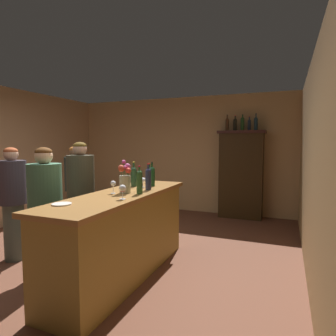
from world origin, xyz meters
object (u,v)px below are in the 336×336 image
object	(u,v)px
wine_glass_rear	(122,189)
display_bottle_right	(256,123)
wine_glass_mid	(113,184)
display_bottle_midright	(249,124)
wine_bottle_syrah	(134,176)
display_bottle_center	(242,123)
bar_counter	(122,235)
patron_redhead	(13,199)
flower_arrangement	(125,179)
display_cabinet	(241,173)
display_bottle_midleft	(235,124)
wine_glass_front	(143,180)
display_bottle_left	(227,124)
patron_tall	(81,193)
patron_by_cabinet	(45,206)
wine_bottle_malbec	(149,174)
wine_bottle_riesling	(148,178)
wine_bottle_pinot	(152,175)
patron_in_grey	(75,187)
cheese_plate	(62,204)
wine_bottle_merlot	(140,181)

from	to	relation	value
wine_glass_rear	display_bottle_right	distance (m)	3.85
wine_glass_mid	display_bottle_right	world-z (taller)	display_bottle_right
display_bottle_midright	display_bottle_right	bearing A→B (deg)	-0.00
wine_bottle_syrah	display_bottle_midright	world-z (taller)	display_bottle_midright
display_bottle_center	bar_counter	bearing A→B (deg)	-104.86
wine_glass_rear	display_bottle_center	world-z (taller)	display_bottle_center
display_bottle_center	patron_redhead	xyz separation A→B (m)	(-2.49, -3.42, -1.16)
wine_glass_mid	flower_arrangement	world-z (taller)	flower_arrangement
display_cabinet	display_bottle_midleft	world-z (taller)	display_bottle_midleft
display_cabinet	patron_redhead	distance (m)	4.23
wine_glass_front	display_bottle_left	world-z (taller)	display_bottle_left
patron_tall	patron_by_cabinet	world-z (taller)	patron_tall
wine_bottle_malbec	wine_bottle_riesling	size ratio (longest dim) A/B	0.85
wine_bottle_syrah	display_bottle_right	distance (m)	3.19
wine_bottle_pinot	display_bottle_midleft	distance (m)	2.89
display_bottle_midright	patron_in_grey	xyz separation A→B (m)	(-2.58, -2.23, -1.13)
bar_counter	display_bottle_midleft	size ratio (longest dim) A/B	7.41
wine_glass_rear	cheese_plate	bearing A→B (deg)	-130.97
wine_bottle_pinot	wine_bottle_syrah	bearing A→B (deg)	-154.05
wine_glass_rear	wine_bottle_riesling	bearing A→B (deg)	91.68
wine_glass_mid	display_bottle_midleft	size ratio (longest dim) A/B	0.47
display_bottle_midleft	patron_redhead	xyz separation A→B (m)	(-2.34, -3.42, -1.15)
wine_bottle_malbec	wine_glass_front	bearing A→B (deg)	-73.85
display_bottle_left	patron_by_cabinet	distance (m)	4.05
wine_bottle_riesling	patron_tall	world-z (taller)	patron_tall
wine_bottle_merlot	patron_by_cabinet	world-z (taller)	patron_by_cabinet
wine_glass_rear	patron_by_cabinet	world-z (taller)	patron_by_cabinet
wine_bottle_syrah	wine_bottle_riesling	bearing A→B (deg)	-32.25
wine_bottle_malbec	wine_bottle_pinot	distance (m)	0.42
wine_bottle_merlot	display_bottle_left	distance (m)	3.41
wine_bottle_malbec	flower_arrangement	distance (m)	0.98
wine_bottle_malbec	patron_redhead	bearing A→B (deg)	-143.75
wine_bottle_pinot	wine_glass_rear	bearing A→B (deg)	-83.27
wine_glass_mid	wine_glass_rear	xyz separation A→B (m)	(0.28, -0.26, -0.00)
wine_bottle_merlot	wine_glass_rear	world-z (taller)	wine_bottle_merlot
patron_in_grey	patron_by_cabinet	distance (m)	1.55
display_bottle_midright	patron_by_cabinet	xyz separation A→B (m)	(-1.87, -3.61, -1.13)
display_bottle_midleft	display_bottle_center	world-z (taller)	display_bottle_center
display_bottle_midleft	display_bottle_midright	world-z (taller)	display_bottle_midleft
wine_bottle_pinot	patron_tall	xyz separation A→B (m)	(-1.01, -0.20, -0.28)
wine_glass_mid	display_bottle_left	xyz separation A→B (m)	(0.64, 3.37, 0.87)
wine_glass_rear	flower_arrangement	world-z (taller)	flower_arrangement
wine_glass_front	patron_tall	size ratio (longest dim) A/B	0.08
wine_glass_front	wine_bottle_pinot	bearing A→B (deg)	62.52
bar_counter	patron_tall	xyz separation A→B (m)	(-0.92, 0.42, 0.36)
bar_counter	display_bottle_center	world-z (taller)	display_bottle_center
wine_bottle_syrah	wine_bottle_pinot	distance (m)	0.24
wine_glass_front	patron_in_grey	world-z (taller)	patron_in_grey
flower_arrangement	display_bottle_midright	xyz separation A→B (m)	(0.98, 3.29, 0.80)
cheese_plate	display_bottle_left	bearing A→B (deg)	79.56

